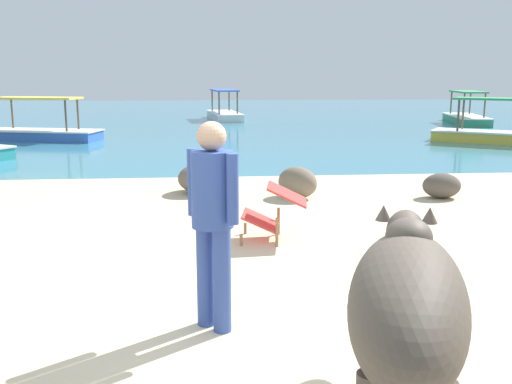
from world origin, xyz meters
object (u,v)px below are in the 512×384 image
Objects in this scene: deck_chair_far at (274,209)px; boat_green at (466,117)px; person_standing at (213,210)px; boat_white at (224,113)px; cow at (407,301)px; boat_yellow at (498,133)px; boat_blue at (39,131)px.

boat_green reaches higher than deck_chair_far.
person_standing reaches higher than boat_white.
cow is 1.78m from person_standing.
boat_yellow is (8.41, 11.97, -0.70)m from person_standing.
boat_white reaches higher than cow.
person_standing reaches higher than boat_green.
person_standing is 14.65m from boat_yellow.
person_standing is at bearing 53.23° from cow.
boat_green is (9.35, 19.86, -0.52)m from cow.
person_standing is 0.42× the size of boat_blue.
boat_green is at bearing 66.26° from boat_white.
boat_blue reaches higher than deck_chair_far.
boat_white is at bearing -16.72° from boat_yellow.
cow is at bearing 103.06° from deck_chair_far.
boat_yellow reaches higher than cow.
cow is at bearing -54.23° from boat_blue.
cow is 0.54× the size of boat_blue.
boat_blue is at bearing -54.00° from deck_chair_far.
deck_chair_far is at bearing -48.97° from boat_blue.
boat_yellow is at bearing -6.22° from boat_green.
deck_chair_far is at bearing -6.99° from boat_white.
boat_yellow is at bearing -119.72° from deck_chair_far.
deck_chair_far is 0.23× the size of boat_yellow.
boat_white is at bearing -96.17° from boat_green.
boat_white reaches higher than deck_chair_far.
boat_yellow is 12.08m from boat_white.
deck_chair_far is 18.92m from boat_white.
boat_green reaches higher than cow.
boat_blue is (-6.07, 15.19, -0.52)m from cow.
deck_chair_far is 2.57m from person_standing.
boat_yellow is (7.40, 13.42, -0.52)m from cow.
deck_chair_far is 12.75m from boat_blue.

